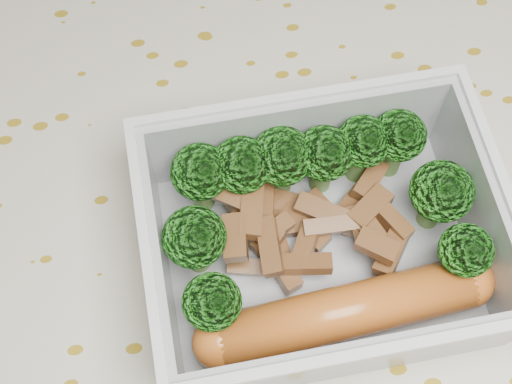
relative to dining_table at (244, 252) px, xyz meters
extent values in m
cube|color=brown|center=(0.00, 0.00, 0.06)|extent=(1.40, 0.90, 0.04)
cube|color=beige|center=(0.00, 0.00, 0.09)|extent=(1.46, 0.96, 0.01)
cube|color=silver|center=(0.04, -0.05, 0.09)|extent=(0.19, 0.14, 0.00)
cube|color=silver|center=(0.04, 0.02, 0.12)|extent=(0.18, 0.01, 0.06)
cube|color=silver|center=(0.04, -0.11, 0.12)|extent=(0.18, 0.01, 0.06)
cube|color=silver|center=(0.13, -0.04, 0.12)|extent=(0.01, 0.13, 0.06)
cube|color=silver|center=(-0.05, -0.05, 0.12)|extent=(0.01, 0.13, 0.06)
cube|color=silver|center=(0.04, 0.03, 0.16)|extent=(0.19, 0.01, 0.00)
cube|color=silver|center=(0.04, -0.12, 0.16)|extent=(0.19, 0.01, 0.00)
cube|color=silver|center=(0.13, -0.04, 0.16)|extent=(0.01, 0.14, 0.00)
cube|color=silver|center=(-0.06, -0.05, 0.16)|extent=(0.01, 0.14, 0.00)
cylinder|color=#608C3F|center=(-0.02, 0.00, 0.11)|extent=(0.01, 0.01, 0.03)
ellipsoid|color=#2D8623|center=(-0.02, 0.00, 0.13)|extent=(0.03, 0.03, 0.03)
cylinder|color=#608C3F|center=(0.00, 0.00, 0.11)|extent=(0.01, 0.01, 0.03)
ellipsoid|color=#2D8623|center=(0.00, 0.00, 0.13)|extent=(0.03, 0.03, 0.03)
cylinder|color=#608C3F|center=(0.02, 0.00, 0.11)|extent=(0.01, 0.01, 0.03)
ellipsoid|color=#2D8623|center=(0.02, 0.00, 0.13)|extent=(0.04, 0.04, 0.03)
cylinder|color=#608C3F|center=(0.05, 0.00, 0.11)|extent=(0.01, 0.01, 0.03)
ellipsoid|color=#2D8623|center=(0.05, 0.00, 0.13)|extent=(0.03, 0.03, 0.03)
cylinder|color=#608C3F|center=(0.07, 0.00, 0.11)|extent=(0.01, 0.01, 0.03)
ellipsoid|color=#2D8623|center=(0.07, 0.00, 0.13)|extent=(0.03, 0.03, 0.03)
cylinder|color=#608C3F|center=(0.09, 0.01, 0.11)|extent=(0.01, 0.01, 0.03)
ellipsoid|color=#2D8623|center=(0.09, 0.01, 0.13)|extent=(0.03, 0.03, 0.03)
cylinder|color=#608C3F|center=(-0.03, -0.04, 0.11)|extent=(0.01, 0.01, 0.03)
ellipsoid|color=#2D8623|center=(-0.03, -0.04, 0.13)|extent=(0.04, 0.04, 0.03)
cylinder|color=#608C3F|center=(0.11, -0.03, 0.11)|extent=(0.01, 0.01, 0.03)
ellipsoid|color=#2D8623|center=(0.11, -0.03, 0.13)|extent=(0.04, 0.04, 0.03)
cylinder|color=#608C3F|center=(-0.03, -0.07, 0.11)|extent=(0.01, 0.01, 0.03)
ellipsoid|color=#2D8623|center=(-0.03, -0.07, 0.13)|extent=(0.03, 0.03, 0.03)
cylinder|color=#608C3F|center=(0.11, -0.07, 0.11)|extent=(0.01, 0.01, 0.03)
ellipsoid|color=#2D8623|center=(0.11, -0.07, 0.13)|extent=(0.03, 0.03, 0.03)
cube|color=brown|center=(0.02, -0.01, 0.10)|extent=(0.04, 0.02, 0.01)
cube|color=brown|center=(0.00, -0.01, 0.11)|extent=(0.02, 0.03, 0.01)
cube|color=brown|center=(0.03, -0.05, 0.11)|extent=(0.03, 0.02, 0.01)
cube|color=brown|center=(0.08, -0.03, 0.11)|extent=(0.02, 0.03, 0.01)
cube|color=brown|center=(0.07, -0.05, 0.12)|extent=(0.03, 0.02, 0.01)
cube|color=brown|center=(0.07, -0.03, 0.10)|extent=(0.03, 0.02, 0.01)
cube|color=brown|center=(0.01, -0.03, 0.11)|extent=(0.02, 0.02, 0.01)
cube|color=brown|center=(0.03, -0.03, 0.10)|extent=(0.03, 0.03, 0.01)
cube|color=brown|center=(0.02, -0.05, 0.10)|extent=(0.02, 0.03, 0.01)
cube|color=brown|center=(0.08, -0.01, 0.11)|extent=(0.03, 0.03, 0.01)
cube|color=brown|center=(0.00, -0.02, 0.12)|extent=(0.02, 0.04, 0.01)
cube|color=brown|center=(0.04, -0.03, 0.10)|extent=(0.03, 0.01, 0.01)
cube|color=brown|center=(0.08, -0.05, 0.11)|extent=(0.03, 0.03, 0.01)
cube|color=brown|center=(0.01, -0.03, 0.10)|extent=(0.03, 0.03, 0.01)
cube|color=brown|center=(0.07, -0.03, 0.11)|extent=(0.03, 0.03, 0.01)
cube|color=brown|center=(-0.01, -0.01, 0.12)|extent=(0.03, 0.02, 0.01)
cube|color=brown|center=(0.07, -0.02, 0.10)|extent=(0.03, 0.03, 0.01)
cube|color=brown|center=(0.05, -0.03, 0.11)|extent=(0.03, 0.01, 0.01)
cube|color=brown|center=(0.04, -0.02, 0.11)|extent=(0.03, 0.03, 0.01)
cube|color=brown|center=(0.01, -0.04, 0.12)|extent=(0.01, 0.03, 0.01)
cube|color=brown|center=(0.06, -0.04, 0.11)|extent=(0.01, 0.03, 0.01)
cube|color=brown|center=(0.01, -0.01, 0.11)|extent=(0.02, 0.03, 0.01)
cube|color=brown|center=(0.04, -0.02, 0.10)|extent=(0.02, 0.03, 0.01)
cube|color=brown|center=(0.07, -0.04, 0.11)|extent=(0.02, 0.03, 0.01)
cube|color=brown|center=(0.00, -0.05, 0.10)|extent=(0.03, 0.02, 0.01)
cube|color=brown|center=(0.02, -0.04, 0.10)|extent=(0.01, 0.03, 0.01)
cube|color=brown|center=(0.00, -0.03, 0.11)|extent=(0.03, 0.03, 0.01)
cube|color=brown|center=(0.03, -0.04, 0.11)|extent=(0.02, 0.03, 0.01)
cube|color=brown|center=(0.02, -0.01, 0.10)|extent=(0.03, 0.02, 0.01)
cube|color=brown|center=(0.01, -0.01, 0.10)|extent=(0.02, 0.02, 0.01)
cube|color=brown|center=(-0.01, -0.04, 0.12)|extent=(0.02, 0.03, 0.01)
cylinder|color=#B2591C|center=(0.04, -0.09, 0.11)|extent=(0.14, 0.04, 0.03)
sphere|color=#B2591C|center=(0.11, -0.08, 0.11)|extent=(0.03, 0.03, 0.03)
sphere|color=#B2591C|center=(-0.03, -0.09, 0.11)|extent=(0.03, 0.03, 0.03)
camera|label=1|loc=(-0.02, -0.19, 0.49)|focal=50.00mm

